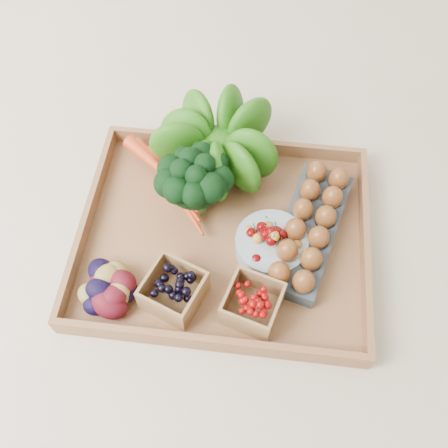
# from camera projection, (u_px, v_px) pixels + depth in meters

# --- Properties ---
(ground) EXTENTS (4.00, 4.00, 0.00)m
(ground) POSITION_uv_depth(u_px,v_px,m) (224.00, 240.00, 0.99)
(ground) COLOR beige
(ground) RESTS_ON ground
(tray) EXTENTS (0.55, 0.45, 0.01)m
(tray) POSITION_uv_depth(u_px,v_px,m) (224.00, 238.00, 0.98)
(tray) COLOR #8F603C
(tray) RESTS_ON ground
(carrots) EXTENTS (0.20, 0.14, 0.05)m
(carrots) POSITION_uv_depth(u_px,v_px,m) (172.00, 182.00, 1.01)
(carrots) COLOR red
(carrots) RESTS_ON tray
(lettuce) EXTENTS (0.17, 0.17, 0.17)m
(lettuce) POSITION_uv_depth(u_px,v_px,m) (217.00, 142.00, 0.99)
(lettuce) COLOR #25570D
(lettuce) RESTS_ON tray
(broccoli) EXTENTS (0.14, 0.14, 0.11)m
(broccoli) POSITION_uv_depth(u_px,v_px,m) (195.00, 192.00, 0.96)
(broccoli) COLOR black
(broccoli) RESTS_ON tray
(cherry_bowl) EXTENTS (0.14, 0.14, 0.04)m
(cherry_bowl) POSITION_uv_depth(u_px,v_px,m) (271.00, 245.00, 0.94)
(cherry_bowl) COLOR #8C9EA5
(cherry_bowl) RESTS_ON tray
(egg_carton) EXTENTS (0.17, 0.30, 0.03)m
(egg_carton) POSITION_uv_depth(u_px,v_px,m) (308.00, 231.00, 0.96)
(egg_carton) COLOR #3B434B
(egg_carton) RESTS_ON tray
(potatoes) EXTENTS (0.13, 0.13, 0.08)m
(potatoes) POSITION_uv_depth(u_px,v_px,m) (111.00, 285.00, 0.88)
(potatoes) COLOR #430A13
(potatoes) RESTS_ON tray
(punnet_blackberry) EXTENTS (0.12, 0.12, 0.07)m
(punnet_blackberry) POSITION_uv_depth(u_px,v_px,m) (174.00, 290.00, 0.88)
(punnet_blackberry) COLOR black
(punnet_blackberry) RESTS_ON tray
(punnet_raspberry) EXTENTS (0.11, 0.11, 0.06)m
(punnet_raspberry) POSITION_uv_depth(u_px,v_px,m) (252.00, 304.00, 0.87)
(punnet_raspberry) COLOR #790505
(punnet_raspberry) RESTS_ON tray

